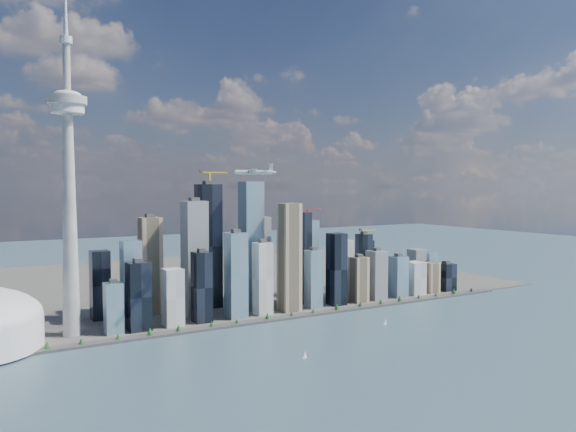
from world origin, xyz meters
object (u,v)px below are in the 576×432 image
airplane (254,172)px  sailboat_east (385,323)px  needle_tower (69,181)px  sailboat_west (305,356)px

airplane → sailboat_east: size_ratio=6.43×
needle_tower → sailboat_east: size_ratio=52.78×
needle_tower → sailboat_west: (249.27, -265.46, -232.44)m
sailboat_west → airplane: bearing=84.0°
needle_tower → sailboat_east: needle_tower is taller
airplane → sailboat_east: 331.40m
sailboat_west → needle_tower: bearing=125.5°
needle_tower → airplane: (245.25, -126.15, 14.47)m
needle_tower → sailboat_west: 432.01m
sailboat_east → needle_tower: bearing=146.7°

